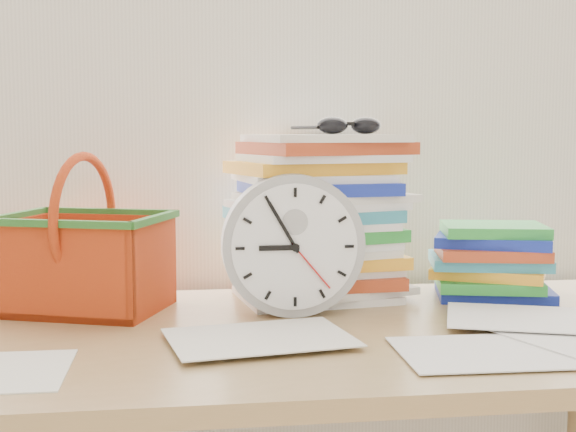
{
  "coord_description": "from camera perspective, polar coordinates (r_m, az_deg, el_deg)",
  "views": [
    {
      "loc": [
        -0.2,
        0.33,
        1.07
      ],
      "look_at": [
        -0.03,
        1.6,
        0.94
      ],
      "focal_mm": 50.0,
      "sensor_mm": 36.0,
      "label": 1
    }
  ],
  "objects": [
    {
      "name": "sunglasses",
      "position": [
        1.5,
        4.37,
        6.43
      ],
      "size": [
        0.17,
        0.16,
        0.04
      ],
      "primitive_type": null,
      "rotation": [
        0.0,
        0.0,
        0.3
      ],
      "color": "black",
      "rests_on": "paper_stack"
    },
    {
      "name": "basket",
      "position": [
        1.48,
        -14.24,
        -1.24
      ],
      "size": [
        0.34,
        0.3,
        0.28
      ],
      "primitive_type": null,
      "rotation": [
        0.0,
        0.0,
        -0.35
      ],
      "color": "#D64414",
      "rests_on": "desk"
    },
    {
      "name": "paper_stack",
      "position": [
        1.54,
        2.12,
        -0.08
      ],
      "size": [
        0.36,
        0.32,
        0.32
      ],
      "primitive_type": null,
      "rotation": [
        0.0,
        0.0,
        0.2
      ],
      "color": "white",
      "rests_on": "desk"
    },
    {
      "name": "desk",
      "position": [
        1.35,
        1.1,
        -11.1
      ],
      "size": [
        1.4,
        0.7,
        0.75
      ],
      "color": "#9D7C49",
      "rests_on": "ground"
    },
    {
      "name": "scattered_papers",
      "position": [
        1.32,
        1.11,
        -7.76
      ],
      "size": [
        1.26,
        0.42,
        0.02
      ],
      "primitive_type": null,
      "color": "white",
      "rests_on": "desk"
    },
    {
      "name": "book_stack",
      "position": [
        1.6,
        14.27,
        -3.13
      ],
      "size": [
        0.29,
        0.26,
        0.14
      ],
      "primitive_type": null,
      "rotation": [
        0.0,
        0.0,
        -0.35
      ],
      "color": "white",
      "rests_on": "desk"
    },
    {
      "name": "curtain",
      "position": [
        1.68,
        -0.97,
        13.83
      ],
      "size": [
        2.4,
        0.01,
        2.5
      ],
      "primitive_type": "cube",
      "color": "white",
      "rests_on": "room_shell"
    },
    {
      "name": "clock",
      "position": [
        1.4,
        0.34,
        -2.08
      ],
      "size": [
        0.25,
        0.05,
        0.25
      ],
      "primitive_type": "cylinder",
      "rotation": [
        1.57,
        0.0,
        0.0
      ],
      "color": "#9F9FA0",
      "rests_on": "desk"
    }
  ]
}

